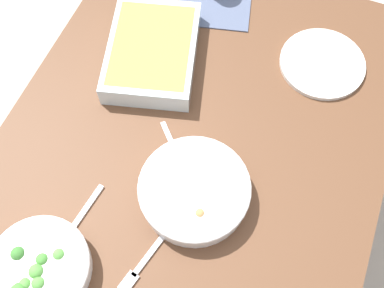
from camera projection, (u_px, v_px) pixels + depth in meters
The scene contains 9 objects.
ground_plane at pixel (192, 229), 1.77m from camera, with size 6.00×6.00×0.00m, color #B2A899.
dining_table at pixel (192, 159), 1.19m from camera, with size 1.20×0.90×0.74m.
stew_bowl at pixel (194, 190), 1.02m from camera, with size 0.25×0.25×0.06m.
broccoli_bowl at pixel (40, 268), 0.95m from camera, with size 0.21×0.21×0.06m.
baking_dish at pixel (152, 51), 1.18m from camera, with size 0.35×0.29×0.06m.
side_plate at pixel (322, 63), 1.20m from camera, with size 0.22×0.22×0.01m, color silver.
spoon_by_stew at pixel (180, 162), 1.08m from camera, with size 0.14×0.13×0.01m.
spoon_by_broccoli at pixel (73, 228), 1.01m from camera, with size 0.18×0.04×0.01m.
fork_on_table at pixel (144, 261), 0.98m from camera, with size 0.18×0.06×0.01m.
Camera 1 is at (-0.45, -0.18, 1.73)m, focal length 43.46 mm.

